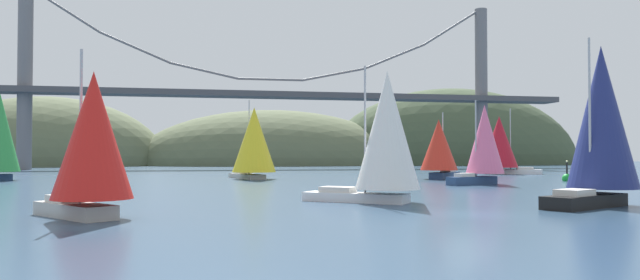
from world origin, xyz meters
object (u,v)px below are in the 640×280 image
(sailboat_red_spinnaker, at_px, (92,141))
(sailboat_navy_sail, at_px, (601,122))
(sailboat_crimson_sail, at_px, (500,143))
(sailboat_scarlet_sail, at_px, (439,147))
(channel_buoy, at_px, (567,178))
(sailboat_yellow_sail, at_px, (254,141))
(sailboat_pink_spinnaker, at_px, (484,142))
(sailboat_white_mainsail, at_px, (385,134))

(sailboat_red_spinnaker, relative_size, sailboat_navy_sail, 0.82)
(sailboat_crimson_sail, relative_size, sailboat_navy_sail, 1.02)
(sailboat_scarlet_sail, bearing_deg, channel_buoy, -30.42)
(sailboat_crimson_sail, distance_m, sailboat_yellow_sail, 40.71)
(sailboat_crimson_sail, height_order, sailboat_pink_spinnaker, sailboat_crimson_sail)
(sailboat_white_mainsail, relative_size, sailboat_pink_spinnaker, 1.03)
(sailboat_white_mainsail, bearing_deg, sailboat_pink_spinnaker, 49.20)
(sailboat_yellow_sail, bearing_deg, sailboat_red_spinnaker, -104.65)
(sailboat_red_spinnaker, height_order, sailboat_yellow_sail, sailboat_yellow_sail)
(channel_buoy, bearing_deg, sailboat_scarlet_sail, 149.58)
(sailboat_crimson_sail, relative_size, sailboat_scarlet_sail, 1.23)
(sailboat_scarlet_sail, height_order, sailboat_pink_spinnaker, sailboat_pink_spinnaker)
(sailboat_white_mainsail, bearing_deg, sailboat_yellow_sail, 98.75)
(sailboat_pink_spinnaker, xyz_separation_m, channel_buoy, (12.62, 4.71, -3.98))
(sailboat_yellow_sail, relative_size, sailboat_pink_spinnaker, 1.18)
(sailboat_scarlet_sail, xyz_separation_m, sailboat_pink_spinnaker, (-0.23, -11.98, 0.39))
(sailboat_yellow_sail, height_order, sailboat_pink_spinnaker, sailboat_yellow_sail)
(sailboat_red_spinnaker, xyz_separation_m, sailboat_navy_sail, (28.59, 1.90, 1.30))
(sailboat_crimson_sail, height_order, sailboat_navy_sail, sailboat_crimson_sail)
(sailboat_navy_sail, height_order, channel_buoy, sailboat_navy_sail)
(sailboat_red_spinnaker, height_order, sailboat_navy_sail, sailboat_navy_sail)
(sailboat_navy_sail, xyz_separation_m, sailboat_yellow_sail, (-17.65, 39.97, -0.38))
(sailboat_yellow_sail, height_order, channel_buoy, sailboat_yellow_sail)
(sailboat_pink_spinnaker, bearing_deg, sailboat_yellow_sail, 143.31)
(sailboat_crimson_sail, bearing_deg, sailboat_pink_spinnaker, -121.34)
(sailboat_yellow_sail, bearing_deg, sailboat_navy_sail, -66.17)
(sailboat_crimson_sail, height_order, sailboat_white_mainsail, sailboat_crimson_sail)
(sailboat_crimson_sail, distance_m, sailboat_pink_spinnaker, 32.66)
(sailboat_white_mainsail, xyz_separation_m, sailboat_navy_sail, (12.16, -4.29, 0.66))
(sailboat_scarlet_sail, distance_m, channel_buoy, 14.81)
(sailboat_scarlet_sail, xyz_separation_m, sailboat_navy_sail, (-4.66, -35.50, 1.07))
(sailboat_crimson_sail, xyz_separation_m, sailboat_yellow_sail, (-39.07, -11.44, -0.16))
(sailboat_crimson_sail, height_order, sailboat_scarlet_sail, sailboat_crimson_sail)
(sailboat_white_mainsail, xyz_separation_m, sailboat_pink_spinnaker, (16.59, 19.22, -0.02))
(sailboat_white_mainsail, distance_m, sailboat_navy_sail, 12.91)
(sailboat_crimson_sail, relative_size, sailboat_yellow_sail, 1.01)
(sailboat_crimson_sail, distance_m, sailboat_white_mainsail, 57.86)
(sailboat_pink_spinnaker, bearing_deg, channel_buoy, 20.45)
(sailboat_navy_sail, bearing_deg, sailboat_pink_spinnaker, 79.32)
(sailboat_crimson_sail, xyz_separation_m, channel_buoy, (-4.37, -23.19, -4.43))
(sailboat_scarlet_sail, xyz_separation_m, channel_buoy, (12.39, -7.28, -3.59))
(sailboat_pink_spinnaker, bearing_deg, sailboat_crimson_sail, 58.66)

